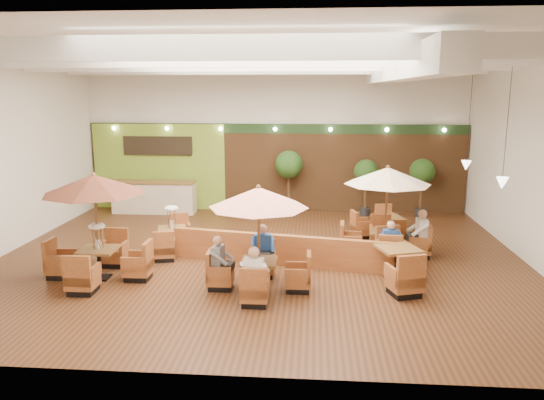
# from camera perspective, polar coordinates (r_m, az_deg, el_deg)

# --- Properties ---
(room) EXTENTS (14.04, 14.00, 5.52)m
(room) POSITION_cam_1_polar(r_m,az_deg,el_deg) (14.82, 0.02, 8.65)
(room) COLOR #381E0F
(room) RESTS_ON ground
(service_counter) EXTENTS (3.00, 0.75, 1.18)m
(service_counter) POSITION_cam_1_polar(r_m,az_deg,el_deg) (19.90, -12.55, 0.30)
(service_counter) COLOR beige
(service_counter) RESTS_ON ground
(booth_divider) EXTENTS (5.73, 1.23, 0.80)m
(booth_divider) POSITION_cam_1_polar(r_m,az_deg,el_deg) (13.67, 0.74, -5.38)
(booth_divider) COLOR brown
(booth_divider) RESTS_ON ground
(table_0) EXTENTS (2.50, 2.50, 2.57)m
(table_0) POSITION_cam_1_polar(r_m,az_deg,el_deg) (13.02, -18.46, -0.75)
(table_0) COLOR brown
(table_0) RESTS_ON ground
(table_1) EXTENTS (2.34, 2.34, 2.41)m
(table_1) POSITION_cam_1_polar(r_m,az_deg,el_deg) (11.66, -1.45, -1.99)
(table_1) COLOR brown
(table_1) RESTS_ON ground
(table_2) EXTENTS (2.45, 2.45, 2.49)m
(table_2) POSITION_cam_1_polar(r_m,az_deg,el_deg) (14.38, 12.25, 0.58)
(table_2) COLOR brown
(table_2) RESTS_ON ground
(table_3) EXTENTS (0.93, 2.37, 1.45)m
(table_3) POSITION_cam_1_polar(r_m,az_deg,el_deg) (15.08, -10.68, -3.61)
(table_3) COLOR brown
(table_3) RESTS_ON ground
(table_4) EXTENTS (1.13, 2.82, 1.00)m
(table_4) POSITION_cam_1_polar(r_m,az_deg,el_deg) (12.98, 13.35, -6.73)
(table_4) COLOR brown
(table_4) RESTS_ON ground
(table_5) EXTENTS (1.64, 2.36, 0.85)m
(table_5) POSITION_cam_1_polar(r_m,az_deg,el_deg) (16.45, 11.63, -2.99)
(table_5) COLOR brown
(table_5) RESTS_ON ground
(topiary_0) EXTENTS (1.00, 1.00, 2.32)m
(topiary_0) POSITION_cam_1_polar(r_m,az_deg,el_deg) (19.05, 1.82, 3.57)
(topiary_0) COLOR black
(topiary_0) RESTS_ON ground
(topiary_1) EXTENTS (0.87, 0.87, 2.03)m
(topiary_1) POSITION_cam_1_polar(r_m,az_deg,el_deg) (19.15, 10.07, 2.78)
(topiary_1) COLOR black
(topiary_1) RESTS_ON ground
(topiary_2) EXTENTS (0.89, 0.89, 2.07)m
(topiary_2) POSITION_cam_1_polar(r_m,az_deg,el_deg) (19.44, 15.84, 2.74)
(topiary_2) COLOR black
(topiary_2) RESTS_ON ground
(diner_0) EXTENTS (0.42, 0.35, 0.83)m
(diner_0) POSITION_cam_1_polar(r_m,az_deg,el_deg) (11.08, -1.90, -7.52)
(diner_0) COLOR white
(diner_0) RESTS_ON ground
(diner_1) EXTENTS (0.43, 0.36, 0.82)m
(diner_1) POSITION_cam_1_polar(r_m,az_deg,el_deg) (12.74, -1.02, -4.95)
(diner_1) COLOR #234C99
(diner_1) RESTS_ON ground
(diner_2) EXTENTS (0.34, 0.40, 0.77)m
(diner_2) POSITION_cam_1_polar(r_m,az_deg,el_deg) (12.03, -5.61, -6.11)
(diner_2) COLOR slate
(diner_2) RESTS_ON ground
(diner_3) EXTENTS (0.38, 0.30, 0.76)m
(diner_3) POSITION_cam_1_polar(r_m,az_deg,el_deg) (13.73, 12.57, -4.10)
(diner_3) COLOR #234C99
(diner_3) RESTS_ON ground
(diner_4) EXTENTS (0.36, 0.43, 0.86)m
(diner_4) POSITION_cam_1_polar(r_m,az_deg,el_deg) (14.74, 15.61, -3.03)
(diner_4) COLOR white
(diner_4) RESTS_ON ground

